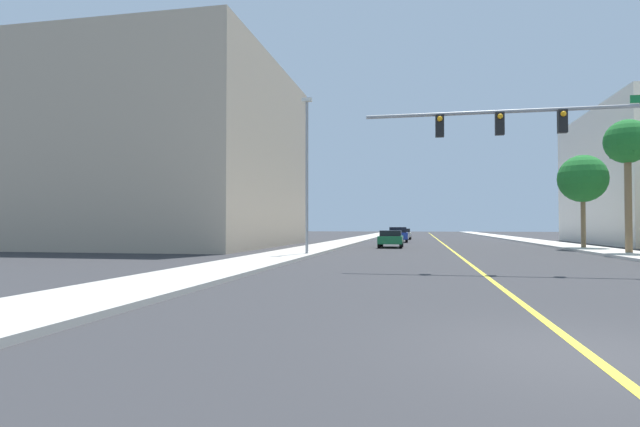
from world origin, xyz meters
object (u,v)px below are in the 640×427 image
at_px(palm_mid, 627,144).
at_px(car_blue, 398,234).
at_px(traffic_signal_mast, 589,137).
at_px(car_green, 391,239).
at_px(palm_far, 583,179).
at_px(street_lamp, 307,168).
at_px(car_silver, 404,234).

xyz_separation_m(palm_mid, car_blue, (-13.97, 19.90, -5.61)).
bearing_deg(traffic_signal_mast, car_green, 112.86).
bearing_deg(palm_mid, palm_far, 93.84).
distance_m(street_lamp, palm_far, 20.77).
relative_size(palm_far, car_blue, 1.57).
bearing_deg(car_silver, traffic_signal_mast, -79.23).
relative_size(street_lamp, car_green, 2.12).
bearing_deg(street_lamp, car_silver, 83.00).
relative_size(palm_far, car_green, 1.60).
height_order(street_lamp, car_green, street_lamp).
relative_size(palm_mid, car_silver, 1.70).
distance_m(traffic_signal_mast, car_blue, 33.36).
height_order(street_lamp, palm_far, street_lamp).
bearing_deg(car_blue, car_green, -92.22).
xyz_separation_m(traffic_signal_mast, palm_far, (5.36, 18.80, 0.10)).
height_order(traffic_signal_mast, palm_mid, palm_mid).
distance_m(palm_far, car_green, 14.22).
bearing_deg(traffic_signal_mast, car_silver, 100.53).
bearing_deg(traffic_signal_mast, palm_mid, 64.54).
distance_m(traffic_signal_mast, palm_mid, 13.59).
relative_size(car_green, car_silver, 0.91).
xyz_separation_m(street_lamp, car_blue, (4.00, 24.43, -4.14)).
bearing_deg(car_silver, car_blue, -91.29).
bearing_deg(car_green, palm_far, -3.01).
xyz_separation_m(street_lamp, car_silver, (4.27, 34.79, -4.23)).
height_order(street_lamp, car_blue, street_lamp).
distance_m(street_lamp, car_silver, 35.31).
distance_m(traffic_signal_mast, palm_far, 19.55).
distance_m(palm_far, car_silver, 27.45).
bearing_deg(car_blue, street_lamp, -101.45).
height_order(traffic_signal_mast, street_lamp, street_lamp).
distance_m(palm_mid, car_green, 16.73).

